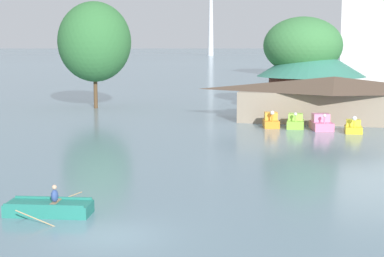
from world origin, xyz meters
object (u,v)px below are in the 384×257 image
Objects in this scene: pedal_boat_lime at (296,122)px; shoreline_tree_tall_left at (95,42)px; pedal_boat_pink at (321,123)px; shoreline_tree_mid at (303,46)px; boathouse at (334,98)px; pedal_boat_orange at (271,121)px; rowboat_with_rower at (49,208)px; green_roof_pavilion at (311,73)px; pedal_boat_yellow at (353,127)px.

pedal_boat_lime is 27.98m from shoreline_tree_tall_left.
shoreline_tree_tall_left reaches higher than pedal_boat_lime.
shoreline_tree_mid is at bearing 175.10° from pedal_boat_pink.
boathouse is 1.56× the size of shoreline_tree_tall_left.
rowboat_with_rower is at bearing -24.02° from pedal_boat_orange.
green_roof_pavilion is at bearing 171.95° from pedal_boat_pink.
boathouse is at bearing -169.06° from pedal_boat_yellow.
shoreline_tree_tall_left is 24.16m from shoreline_tree_mid.
pedal_boat_yellow is at bearing -123.33° from rowboat_with_rower.
pedal_boat_lime is 6.77m from boathouse.
green_roof_pavilion is at bearing -27.54° from shoreline_tree_mid.
boathouse is at bearing -73.99° from green_roof_pavilion.
shoreline_tree_mid reaches higher than boathouse.
shoreline_tree_tall_left is at bearing -170.32° from green_roof_pavilion.
shoreline_tree_tall_left is at bearing -118.90° from pedal_boat_lime.
green_roof_pavilion is (-4.77, 17.44, 3.83)m from pedal_boat_yellow.
shoreline_tree_mid is at bearing -165.54° from pedal_boat_yellow.
shoreline_tree_tall_left is (-24.70, -4.21, 3.51)m from green_roof_pavilion.
rowboat_with_rower is 48.84m from shoreline_tree_mid.
pedal_boat_orange is 4.54m from pedal_boat_pink.
shoreline_tree_tall_left reaches higher than pedal_boat_yellow.
pedal_boat_pink reaches higher than rowboat_with_rower.
green_roof_pavilion reaches higher than pedal_boat_lime.
pedal_boat_lime is 2.36m from pedal_boat_pink.
rowboat_with_rower is at bearing -69.35° from shoreline_tree_tall_left.
pedal_boat_lime reaches higher than rowboat_with_rower.
shoreline_tree_mid is (-3.03, 16.85, 6.79)m from pedal_boat_pink.
pedal_boat_yellow is at bearing 52.79° from pedal_boat_pink.
pedal_boat_pink is (2.30, -0.52, 0.03)m from pedal_boat_lime.
pedal_boat_yellow is 0.19× the size of green_roof_pavilion.
shoreline_tree_mid is (1.49, 16.37, 6.80)m from pedal_boat_orange.
pedal_boat_orange is 2.21m from pedal_boat_lime.
pedal_boat_orange is at bearing -110.13° from rowboat_with_rower.
pedal_boat_orange is at bearing -105.82° from pedal_boat_yellow.
shoreline_tree_mid reaches higher than rowboat_with_rower.
pedal_boat_yellow is at bearing 64.34° from pedal_boat_orange.
pedal_boat_orange is 26.08m from shoreline_tree_tall_left.
shoreline_tree_mid reaches higher than pedal_boat_pink.
pedal_boat_pink is 0.25× the size of green_roof_pavilion.
shoreline_tree_tall_left is (-27.60, 5.90, 5.48)m from boathouse.
pedal_boat_orange is (5.99, 31.38, 0.25)m from rowboat_with_rower.
green_roof_pavilion reaches higher than pedal_boat_pink.
pedal_boat_orange is 0.79× the size of pedal_boat_pink.
pedal_boat_yellow is 0.12× the size of boathouse.
pedal_boat_lime is at bearing -91.04° from green_roof_pavilion.
pedal_boat_yellow is (5.06, -1.64, -0.07)m from pedal_boat_lime.
pedal_boat_orange is 0.20× the size of green_roof_pavilion.
boathouse is (-1.87, 7.34, 1.86)m from pedal_boat_yellow.
green_roof_pavilion is (-2.90, 10.11, 1.96)m from boathouse.
pedal_boat_pink is 0.16× the size of boathouse.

